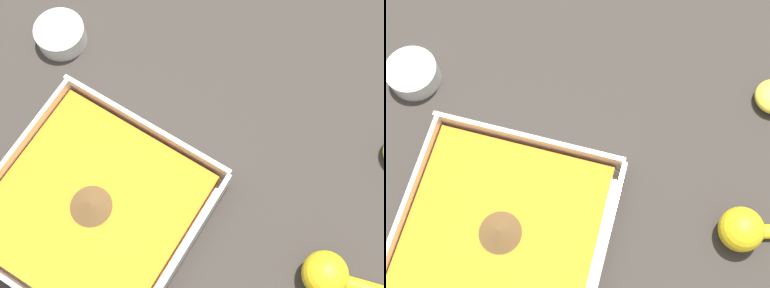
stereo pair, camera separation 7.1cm
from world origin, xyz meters
The scene contains 4 objects.
ground_plane centered at (0.00, 0.00, 0.00)m, with size 4.00×4.00×0.00m, color #332D28.
square_dish centered at (0.00, 0.03, 0.02)m, with size 0.26×0.26×0.05m.
spice_bowl centered at (0.19, -0.16, 0.01)m, with size 0.07×0.07×0.03m.
lemon_squeezer centered at (-0.31, -0.06, 0.02)m, with size 0.20×0.08×0.06m.
Camera 2 is at (-0.12, 0.12, 0.69)m, focal length 50.00 mm.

